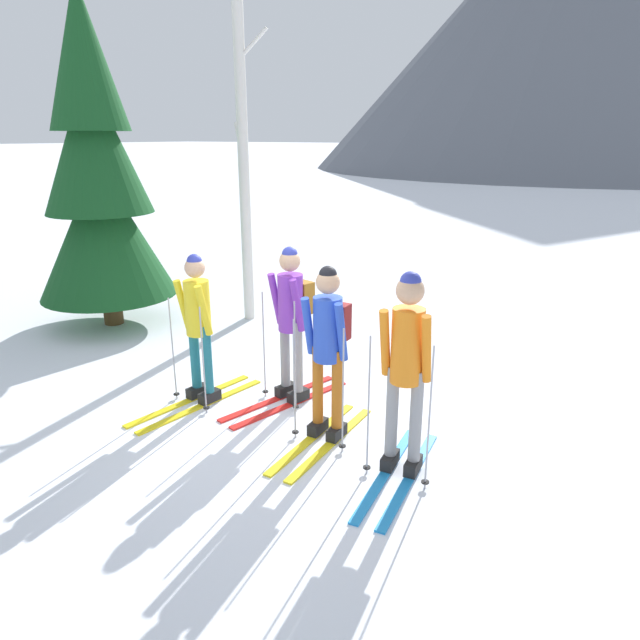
# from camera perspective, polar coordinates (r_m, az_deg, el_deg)

# --- Properties ---
(ground_plane) EXTENTS (400.00, 400.00, 0.00)m
(ground_plane) POSITION_cam_1_polar(r_m,az_deg,el_deg) (6.30, -3.26, -9.65)
(ground_plane) COLOR white
(skier_in_yellow) EXTENTS (0.61, 1.75, 1.72)m
(skier_in_yellow) POSITION_cam_1_polar(r_m,az_deg,el_deg) (6.43, -12.15, -0.35)
(skier_in_yellow) COLOR yellow
(skier_in_yellow) RESTS_ON ground
(skier_in_purple) EXTENTS (0.71, 1.71, 1.79)m
(skier_in_purple) POSITION_cam_1_polar(r_m,az_deg,el_deg) (6.32, -2.88, 0.46)
(skier_in_purple) COLOR red
(skier_in_purple) RESTS_ON ground
(skier_in_blue) EXTENTS (0.61, 1.62, 1.77)m
(skier_in_blue) POSITION_cam_1_polar(r_m,az_deg,el_deg) (5.50, 0.82, -2.35)
(skier_in_blue) COLOR yellow
(skier_in_blue) RESTS_ON ground
(skier_in_orange) EXTENTS (0.61, 1.65, 1.87)m
(skier_in_orange) POSITION_cam_1_polar(r_m,az_deg,el_deg) (4.96, 8.70, -4.11)
(skier_in_orange) COLOR #1E84D1
(skier_in_orange) RESTS_ON ground
(pine_tree_near) EXTENTS (2.09, 2.09, 5.04)m
(pine_tree_near) POSITION_cam_1_polar(r_m,az_deg,el_deg) (9.45, -21.42, 13.10)
(pine_tree_near) COLOR #51381E
(pine_tree_near) RESTS_ON ground
(birch_tree_tall) EXTENTS (0.84, 0.44, 4.97)m
(birch_tree_tall) POSITION_cam_1_polar(r_m,az_deg,el_deg) (9.18, -7.66, 15.34)
(birch_tree_tall) COLOR silver
(birch_tree_tall) RESTS_ON ground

